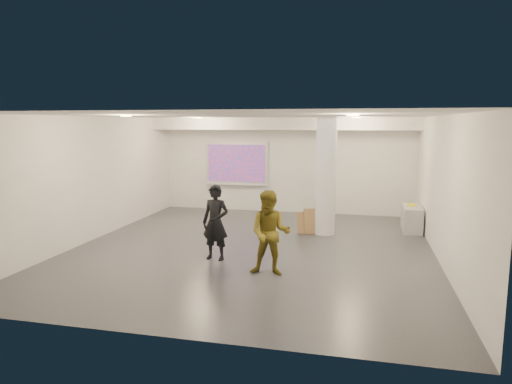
% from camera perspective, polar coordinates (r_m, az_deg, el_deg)
% --- Properties ---
extents(floor, '(8.00, 9.00, 0.01)m').
position_cam_1_polar(floor, '(10.49, -0.50, -7.08)').
color(floor, '#34363B').
rests_on(floor, ground).
extents(ceiling, '(8.00, 9.00, 0.01)m').
position_cam_1_polar(ceiling, '(10.10, -0.52, 9.52)').
color(ceiling, silver).
rests_on(ceiling, floor).
extents(wall_back, '(8.00, 0.01, 3.00)m').
position_cam_1_polar(wall_back, '(14.58, 3.68, 3.32)').
color(wall_back, silver).
rests_on(wall_back, floor).
extents(wall_front, '(8.00, 0.01, 3.00)m').
position_cam_1_polar(wall_front, '(5.98, -10.78, -4.48)').
color(wall_front, silver).
rests_on(wall_front, floor).
extents(wall_left, '(0.01, 9.00, 3.00)m').
position_cam_1_polar(wall_left, '(11.79, -19.77, 1.58)').
color(wall_left, silver).
rests_on(wall_left, floor).
extents(wall_right, '(0.01, 9.00, 3.00)m').
position_cam_1_polar(wall_right, '(10.04, 22.27, 0.30)').
color(wall_right, silver).
rests_on(wall_right, floor).
extents(soffit_band, '(8.00, 1.10, 0.36)m').
position_cam_1_polar(soffit_band, '(13.97, 3.35, 8.52)').
color(soffit_band, white).
rests_on(soffit_band, ceiling).
extents(downlight_nw, '(0.22, 0.22, 0.02)m').
position_cam_1_polar(downlight_nw, '(13.14, -7.37, 9.16)').
color(downlight_nw, '#F3E679').
rests_on(downlight_nw, ceiling).
extents(downlight_ne, '(0.22, 0.22, 0.02)m').
position_cam_1_polar(downlight_ne, '(12.32, 12.44, 9.07)').
color(downlight_ne, '#F3E679').
rests_on(downlight_ne, ceiling).
extents(downlight_sw, '(0.22, 0.22, 0.02)m').
position_cam_1_polar(downlight_sw, '(9.50, -15.93, 9.14)').
color(downlight_sw, '#F3E679').
rests_on(downlight_sw, ceiling).
extents(downlight_se, '(0.22, 0.22, 0.02)m').
position_cam_1_polar(downlight_se, '(8.32, 12.02, 9.40)').
color(downlight_se, '#F3E679').
rests_on(downlight_se, ceiling).
extents(column, '(0.52, 0.52, 3.00)m').
position_cam_1_polar(column, '(11.73, 8.73, 1.96)').
color(column, white).
rests_on(column, floor).
extents(projection_screen, '(2.10, 0.13, 1.42)m').
position_cam_1_polar(projection_screen, '(14.88, -2.45, 3.54)').
color(projection_screen, silver).
rests_on(projection_screen, wall_back).
extents(credenza, '(0.47, 1.13, 0.66)m').
position_cam_1_polar(credenza, '(12.79, 18.89, -3.17)').
color(credenza, '#A1A3A6').
rests_on(credenza, floor).
extents(papers_stack, '(0.28, 0.35, 0.02)m').
position_cam_1_polar(papers_stack, '(12.94, 18.76, -1.50)').
color(papers_stack, white).
rests_on(papers_stack, credenza).
extents(postit_pad, '(0.24, 0.32, 0.03)m').
position_cam_1_polar(postit_pad, '(12.86, 18.82, -1.54)').
color(postit_pad, yellow).
rests_on(postit_pad, credenza).
extents(cardboard_back, '(0.62, 0.39, 0.65)m').
position_cam_1_polar(cardboard_back, '(11.93, 7.42, -3.62)').
color(cardboard_back, olive).
rests_on(cardboard_back, floor).
extents(cardboard_front, '(0.55, 0.34, 0.56)m').
position_cam_1_polar(cardboard_front, '(11.92, 6.37, -3.84)').
color(cardboard_front, olive).
rests_on(cardboard_front, floor).
extents(woman, '(0.62, 0.46, 1.58)m').
position_cam_1_polar(woman, '(9.54, -5.09, -3.82)').
color(woman, black).
rests_on(woman, floor).
extents(man, '(0.80, 0.64, 1.60)m').
position_cam_1_polar(man, '(8.56, 1.79, -5.16)').
color(man, olive).
rests_on(man, floor).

